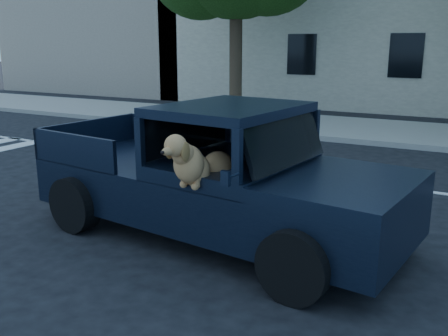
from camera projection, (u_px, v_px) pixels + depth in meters
The scene contains 5 objects.
ground at pixel (184, 221), 7.66m from camera, with size 120.00×120.00×0.00m, color black.
far_sidewalk at pixel (344, 128), 15.50m from camera, with size 60.00×4.00×0.15m, color gray.
lane_stripes at pixel (366, 184), 9.65m from camera, with size 21.60×0.14×0.01m, color silver, non-canonical shape.
building_left at pixel (116, 18), 27.67m from camera, with size 12.00×6.00×8.00m, color tan.
pickup_truck at pixel (210, 192), 6.95m from camera, with size 5.45×2.99×1.88m.
Camera 1 is at (3.97, -6.08, 2.66)m, focal length 40.00 mm.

